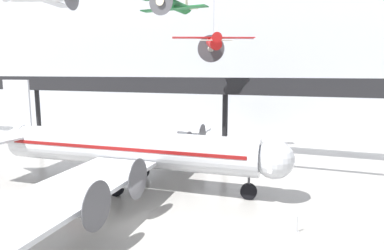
% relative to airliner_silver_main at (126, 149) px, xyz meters
% --- Properties ---
extents(ground_plane, '(260.00, 260.00, 0.00)m').
position_rel_airliner_silver_main_xyz_m(ground_plane, '(4.54, -6.07, -3.33)').
color(ground_plane, '#9E9B96').
extents(hangar_back_wall, '(140.00, 3.00, 27.80)m').
position_rel_airliner_silver_main_xyz_m(hangar_back_wall, '(4.54, 28.61, 10.57)').
color(hangar_back_wall, silver).
rests_on(hangar_back_wall, ground).
extents(mezzanine_walkway, '(110.00, 3.20, 9.31)m').
position_rel_airliner_silver_main_xyz_m(mezzanine_walkway, '(4.54, 15.44, 4.34)').
color(mezzanine_walkway, black).
rests_on(mezzanine_walkway, ground).
extents(airliner_silver_main, '(28.75, 32.56, 9.23)m').
position_rel_airliner_silver_main_xyz_m(airliner_silver_main, '(0.00, 0.00, 0.00)').
color(airliner_silver_main, silver).
rests_on(airliner_silver_main, ground).
extents(suspended_plane_green_biplane, '(6.46, 5.27, 7.78)m').
position_rel_airliner_silver_main_xyz_m(suspended_plane_green_biplane, '(3.03, 3.98, 12.57)').
color(suspended_plane_green_biplane, '#1E6B33').
extents(suspended_plane_red_highwing, '(9.66, 8.34, 11.11)m').
position_rel_airliner_silver_main_xyz_m(suspended_plane_red_highwing, '(3.50, 14.57, 10.08)').
color(suspended_plane_red_highwing, red).
extents(stanchion_barrier, '(0.36, 0.36, 1.08)m').
position_rel_airliner_silver_main_xyz_m(stanchion_barrier, '(14.66, -3.99, -3.00)').
color(stanchion_barrier, '#B2B5BA').
rests_on(stanchion_barrier, ground).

